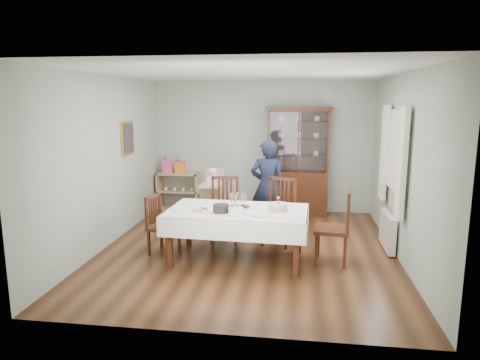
% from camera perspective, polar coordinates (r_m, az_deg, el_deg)
% --- Properties ---
extents(floor, '(5.00, 5.00, 0.00)m').
position_cam_1_polar(floor, '(6.80, 1.03, -9.21)').
color(floor, '#593319').
rests_on(floor, ground).
extents(room_shell, '(5.00, 5.00, 5.00)m').
position_cam_1_polar(room_shell, '(6.95, 1.59, 5.65)').
color(room_shell, '#9EAA99').
rests_on(room_shell, floor).
extents(dining_table, '(2.05, 1.24, 0.76)m').
position_cam_1_polar(dining_table, '(6.24, -0.35, -7.32)').
color(dining_table, '#482112').
rests_on(dining_table, floor).
extents(china_cabinet, '(1.30, 0.48, 2.18)m').
position_cam_1_polar(china_cabinet, '(8.69, 7.73, 2.70)').
color(china_cabinet, '#482112').
rests_on(china_cabinet, floor).
extents(sideboard, '(0.90, 0.38, 0.80)m').
position_cam_1_polar(sideboard, '(9.18, -8.19, -1.47)').
color(sideboard, tan).
rests_on(sideboard, floor).
extents(picture_frame, '(0.04, 0.48, 0.58)m').
position_cam_1_polar(picture_frame, '(7.77, -14.77, 5.42)').
color(picture_frame, gold).
rests_on(picture_frame, room_shell).
extents(window, '(0.04, 1.02, 1.22)m').
position_cam_1_polar(window, '(6.86, 20.18, 3.64)').
color(window, white).
rests_on(window, room_shell).
extents(curtain_left, '(0.07, 0.30, 1.55)m').
position_cam_1_polar(curtain_left, '(6.26, 20.78, 2.06)').
color(curtain_left, silver).
rests_on(curtain_left, room_shell).
extents(curtain_right, '(0.07, 0.30, 1.55)m').
position_cam_1_polar(curtain_right, '(7.46, 18.68, 3.47)').
color(curtain_right, silver).
rests_on(curtain_right, room_shell).
extents(radiator, '(0.10, 0.80, 0.55)m').
position_cam_1_polar(radiator, '(7.09, 19.06, -6.41)').
color(radiator, white).
rests_on(radiator, floor).
extents(chair_far_left, '(0.52, 0.52, 1.05)m').
position_cam_1_polar(chair_far_left, '(7.09, -2.10, -5.70)').
color(chair_far_left, '#482112').
rests_on(chair_far_left, floor).
extents(chair_far_right, '(0.58, 0.58, 1.06)m').
position_cam_1_polar(chair_far_right, '(6.99, 5.17, -5.97)').
color(chair_far_right, '#482112').
rests_on(chair_far_right, floor).
extents(chair_end_left, '(0.50, 0.50, 0.89)m').
position_cam_1_polar(chair_end_left, '(6.65, -10.21, -7.43)').
color(chair_end_left, '#482112').
rests_on(chair_end_left, floor).
extents(chair_end_right, '(0.53, 0.53, 1.07)m').
position_cam_1_polar(chair_end_right, '(6.32, 12.27, -7.98)').
color(chair_end_right, '#482112').
rests_on(chair_end_right, floor).
extents(woman, '(0.61, 0.42, 1.65)m').
position_cam_1_polar(woman, '(7.46, 3.69, -0.87)').
color(woman, black).
rests_on(woman, floor).
extents(high_chair, '(0.55, 0.55, 1.11)m').
position_cam_1_polar(high_chair, '(7.82, -3.57, -3.26)').
color(high_chair, black).
rests_on(high_chair, floor).
extents(champagne_tray, '(0.35, 0.35, 0.21)m').
position_cam_1_polar(champagne_tray, '(6.22, -0.27, -3.19)').
color(champagne_tray, silver).
rests_on(champagne_tray, dining_table).
extents(birthday_cake, '(0.31, 0.31, 0.21)m').
position_cam_1_polar(birthday_cake, '(6.05, 5.10, -3.68)').
color(birthday_cake, white).
rests_on(birthday_cake, dining_table).
extents(plate_stack_dark, '(0.26, 0.26, 0.11)m').
position_cam_1_polar(plate_stack_dark, '(5.99, -2.56, -3.81)').
color(plate_stack_dark, black).
rests_on(plate_stack_dark, dining_table).
extents(plate_stack_white, '(0.26, 0.26, 0.09)m').
position_cam_1_polar(plate_stack_white, '(5.88, -0.53, -4.16)').
color(plate_stack_white, white).
rests_on(plate_stack_white, dining_table).
extents(napkin_stack, '(0.15, 0.15, 0.02)m').
position_cam_1_polar(napkin_stack, '(6.07, -5.67, -4.10)').
color(napkin_stack, '#EA568F').
rests_on(napkin_stack, dining_table).
extents(cutlery, '(0.17, 0.18, 0.01)m').
position_cam_1_polar(cutlery, '(6.21, -5.07, -3.79)').
color(cutlery, silver).
rests_on(cutlery, dining_table).
extents(cake_knife, '(0.23, 0.13, 0.01)m').
position_cam_1_polar(cake_knife, '(5.76, 2.04, -4.90)').
color(cake_knife, silver).
rests_on(cake_knife, dining_table).
extents(gift_bag_pink, '(0.22, 0.16, 0.37)m').
position_cam_1_polar(gift_bag_pink, '(9.13, -9.66, 2.01)').
color(gift_bag_pink, '#EA568F').
rests_on(gift_bag_pink, sideboard).
extents(gift_bag_orange, '(0.20, 0.14, 0.35)m').
position_cam_1_polar(gift_bag_orange, '(9.05, -8.02, 1.94)').
color(gift_bag_orange, orange).
rests_on(gift_bag_orange, sideboard).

